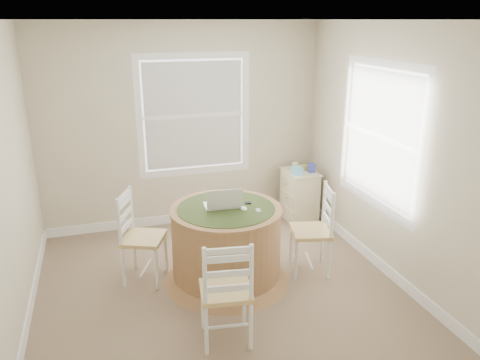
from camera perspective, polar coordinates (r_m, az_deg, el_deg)
name	(u,v)px	position (r m, az deg, el deg)	size (l,w,h in m)	color
room	(230,162)	(4.53, -1.19, 2.27)	(3.64, 3.64, 2.64)	#7A634D
round_table	(226,241)	(4.85, -1.68, -7.49)	(1.31, 1.31, 0.82)	#9A6A45
chair_left	(144,238)	(4.95, -11.68, -6.92)	(0.42, 0.40, 0.95)	white
chair_near	(226,290)	(3.98, -1.74, -13.29)	(0.42, 0.40, 0.95)	white
chair_right	(311,231)	(5.05, 8.61, -6.15)	(0.42, 0.40, 0.95)	white
laptop	(223,204)	(4.71, -2.13, -2.95)	(0.37, 0.34, 0.25)	white
mouse	(244,209)	(4.66, 0.46, -3.51)	(0.06, 0.10, 0.04)	white
phone	(258,211)	(4.64, 2.26, -3.76)	(0.04, 0.09, 0.02)	#B7BABF
keys	(248,203)	(4.80, 0.97, -2.87)	(0.06, 0.05, 0.03)	black
corner_chest	(299,196)	(6.38, 7.25, -1.89)	(0.41, 0.54, 0.69)	beige
tissue_box	(298,170)	(6.13, 7.05, 1.17)	(0.12, 0.12, 0.10)	#62BBE0
box_yellow	(301,168)	(6.31, 7.49, 1.47)	(0.15, 0.10, 0.06)	gold
box_blue	(310,168)	(6.23, 8.58, 1.48)	(0.08, 0.08, 0.12)	#3642A2
cup_cream	(296,166)	(6.33, 6.79, 1.70)	(0.07, 0.07, 0.09)	beige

